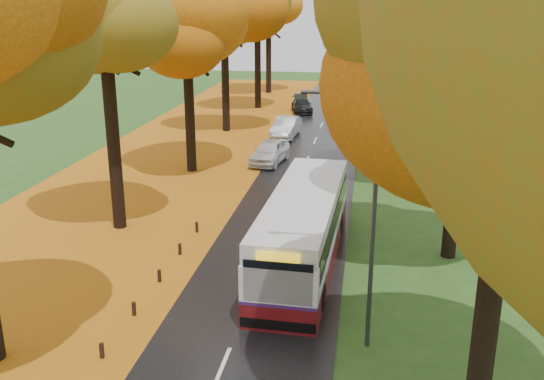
% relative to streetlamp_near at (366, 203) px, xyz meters
% --- Properties ---
extents(road, '(6.50, 90.00, 0.04)m').
position_rel_streetlamp_near_xyz_m(road, '(-3.95, 17.00, -4.69)').
color(road, black).
rests_on(road, ground).
extents(centre_line, '(0.12, 90.00, 0.01)m').
position_rel_streetlamp_near_xyz_m(centre_line, '(-3.95, 17.00, -4.67)').
color(centre_line, silver).
rests_on(centre_line, road).
extents(leaf_verge, '(12.00, 90.00, 0.02)m').
position_rel_streetlamp_near_xyz_m(leaf_verge, '(-12.95, 17.00, -4.70)').
color(leaf_verge, '#8E480C').
rests_on(leaf_verge, ground).
extents(leaf_drift, '(0.90, 90.00, 0.01)m').
position_rel_streetlamp_near_xyz_m(leaf_drift, '(-7.00, 17.00, -4.67)').
color(leaf_drift, '#BE7513').
rests_on(leaf_drift, road).
extents(trees_left, '(9.20, 74.00, 13.88)m').
position_rel_streetlamp_near_xyz_m(trees_left, '(-11.13, 19.06, 4.82)').
color(trees_left, black).
rests_on(trees_left, ground).
extents(trees_right, '(9.30, 74.20, 13.96)m').
position_rel_streetlamp_near_xyz_m(trees_right, '(3.24, 18.91, 4.98)').
color(trees_right, black).
rests_on(trees_right, ground).
extents(bollard_row, '(0.11, 23.51, 0.52)m').
position_rel_streetlamp_near_xyz_m(bollard_row, '(-7.65, -3.30, -4.45)').
color(bollard_row, black).
rests_on(bollard_row, ground).
extents(streetlamp_near, '(2.45, 0.18, 8.00)m').
position_rel_streetlamp_near_xyz_m(streetlamp_near, '(0.00, 0.00, 0.00)').
color(streetlamp_near, '#333538').
rests_on(streetlamp_near, ground).
extents(streetlamp_mid, '(2.45, 0.18, 8.00)m').
position_rel_streetlamp_near_xyz_m(streetlamp_mid, '(0.00, 22.00, 0.00)').
color(streetlamp_mid, '#333538').
rests_on(streetlamp_mid, ground).
extents(streetlamp_far, '(2.45, 0.18, 8.00)m').
position_rel_streetlamp_near_xyz_m(streetlamp_far, '(0.00, 44.00, 0.00)').
color(streetlamp_far, '#333538').
rests_on(streetlamp_far, ground).
extents(bus, '(2.98, 11.33, 2.96)m').
position_rel_streetlamp_near_xyz_m(bus, '(-2.41, 5.78, -3.12)').
color(bus, '#570D10').
rests_on(bus, road).
extents(car_white, '(2.42, 4.68, 1.52)m').
position_rel_streetlamp_near_xyz_m(car_white, '(-6.30, 21.04, -3.91)').
color(car_white, silver).
rests_on(car_white, road).
extents(car_silver, '(1.96, 4.77, 1.54)m').
position_rel_streetlamp_near_xyz_m(car_silver, '(-6.30, 28.86, -3.91)').
color(car_silver, '#A5A7AD').
rests_on(car_silver, road).
extents(car_dark, '(2.62, 4.61, 1.26)m').
position_rel_streetlamp_near_xyz_m(car_dark, '(-6.30, 39.67, -4.04)').
color(car_dark, black).
rests_on(car_dark, road).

